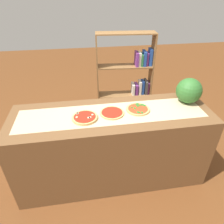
% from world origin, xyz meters
% --- Properties ---
extents(ground_plane, '(12.00, 12.00, 0.00)m').
position_xyz_m(ground_plane, '(0.00, 0.00, 0.00)').
color(ground_plane, brown).
extents(counter, '(2.13, 0.69, 0.91)m').
position_xyz_m(counter, '(0.00, 0.00, 0.46)').
color(counter, brown).
rests_on(counter, ground_plane).
extents(parchment_paper, '(1.93, 0.42, 0.00)m').
position_xyz_m(parchment_paper, '(0.00, 0.00, 0.91)').
color(parchment_paper, tan).
rests_on(parchment_paper, counter).
extents(pizza_mushroom_0, '(0.25, 0.25, 0.03)m').
position_xyz_m(pizza_mushroom_0, '(-0.28, -0.05, 0.92)').
color(pizza_mushroom_0, tan).
rests_on(pizza_mushroom_0, parchment_paper).
extents(pizza_plain_1, '(0.25, 0.25, 0.02)m').
position_xyz_m(pizza_plain_1, '(0.00, -0.00, 0.92)').
color(pizza_plain_1, tan).
rests_on(pizza_plain_1, parchment_paper).
extents(pizza_spinach_2, '(0.25, 0.25, 0.02)m').
position_xyz_m(pizza_spinach_2, '(0.28, 0.03, 0.92)').
color(pizza_spinach_2, tan).
rests_on(pizza_spinach_2, parchment_paper).
extents(watermelon, '(0.28, 0.28, 0.28)m').
position_xyz_m(watermelon, '(0.88, 0.11, 1.05)').
color(watermelon, '#2D6628').
rests_on(watermelon, counter).
extents(bookshelf, '(0.88, 0.30, 1.47)m').
position_xyz_m(bookshelf, '(0.51, 1.17, 0.67)').
color(bookshelf, brown).
rests_on(bookshelf, ground_plane).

